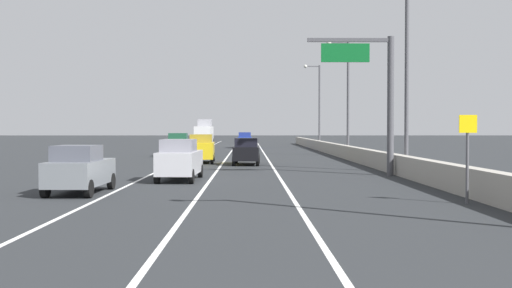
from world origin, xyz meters
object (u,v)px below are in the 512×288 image
object	(u,v)px
box_truck	(204,133)
car_blue_3	(245,140)
car_silver_1	(180,160)
car_green_4	(179,145)
speed_advisory_sign	(468,152)
lamp_post_right_second	(403,67)
overhead_sign_gantry	(377,88)
lamp_post_right_third	(345,90)
car_yellow_5	(202,149)
car_gray_2	(80,169)
lamp_post_right_fourth	(318,101)
car_black_0	(247,151)

from	to	relation	value
box_truck	car_blue_3	bearing A→B (deg)	-64.39
car_silver_1	car_green_4	distance (m)	26.71
speed_advisory_sign	lamp_post_right_second	xyz separation A→B (m)	(1.57, 15.40, 4.32)
overhead_sign_gantry	lamp_post_right_third	size ratio (longest dim) A/B	0.70
lamp_post_right_third	car_yellow_5	distance (m)	17.79
speed_advisory_sign	lamp_post_right_third	bearing A→B (deg)	87.48
speed_advisory_sign	lamp_post_right_third	xyz separation A→B (m)	(1.64, 37.24, 4.32)
overhead_sign_gantry	car_gray_2	world-z (taller)	overhead_sign_gantry
car_silver_1	car_green_4	xyz separation A→B (m)	(-2.99, 26.54, 0.05)
lamp_post_right_fourth	lamp_post_right_third	bearing A→B (deg)	-89.53
car_gray_2	car_blue_3	world-z (taller)	car_blue_3
overhead_sign_gantry	car_black_0	size ratio (longest dim) A/B	1.72
speed_advisory_sign	car_silver_1	xyz separation A→B (m)	(-10.73, 9.65, -0.75)
lamp_post_right_second	car_silver_1	bearing A→B (deg)	-154.95
lamp_post_right_fourth	car_green_4	bearing A→B (deg)	-123.55
car_gray_2	car_black_0	bearing A→B (deg)	71.59
car_black_0	car_blue_3	xyz separation A→B (m)	(-0.32, 37.96, 0.08)
lamp_post_right_fourth	car_gray_2	world-z (taller)	lamp_post_right_fourth
car_blue_3	lamp_post_right_second	bearing A→B (deg)	-78.35
overhead_sign_gantry	car_yellow_5	bearing A→B (deg)	129.12
speed_advisory_sign	car_black_0	world-z (taller)	speed_advisory_sign
speed_advisory_sign	lamp_post_right_second	world-z (taller)	lamp_post_right_second
lamp_post_right_third	car_green_4	xyz separation A→B (m)	(-15.35, -1.04, -5.03)
lamp_post_right_fourth	car_blue_3	distance (m)	10.74
car_silver_1	car_yellow_5	size ratio (longest dim) A/B	0.98
lamp_post_right_second	car_yellow_5	distance (m)	16.83
overhead_sign_gantry	lamp_post_right_fourth	distance (m)	46.32
overhead_sign_gantry	lamp_post_right_third	bearing A→B (deg)	85.14
car_blue_3	car_green_4	size ratio (longest dim) A/B	1.00
car_blue_3	car_green_4	bearing A→B (deg)	-103.39
car_green_4	car_yellow_5	bearing A→B (deg)	-74.84
speed_advisory_sign	lamp_post_right_second	distance (m)	16.07
lamp_post_right_fourth	car_black_0	size ratio (longest dim) A/B	2.44
lamp_post_right_second	lamp_post_right_third	xyz separation A→B (m)	(0.06, 21.83, 0.00)
lamp_post_right_fourth	car_gray_2	distance (m)	57.83
overhead_sign_gantry	speed_advisory_sign	bearing A→B (deg)	-88.02
car_silver_1	box_truck	xyz separation A→B (m)	(-3.31, 64.29, 0.79)
lamp_post_right_third	lamp_post_right_fourth	bearing A→B (deg)	90.47
lamp_post_right_third	speed_advisory_sign	bearing A→B (deg)	-92.52
lamp_post_right_fourth	car_yellow_5	distance (m)	36.02
lamp_post_right_second	overhead_sign_gantry	bearing A→B (deg)	-127.84
lamp_post_right_third	car_gray_2	xyz separation A→B (m)	(-15.60, -33.66, -5.14)
car_black_0	car_gray_2	xyz separation A→B (m)	(-6.47, -19.43, 0.01)
lamp_post_right_second	lamp_post_right_fourth	distance (m)	43.67
box_truck	lamp_post_right_second	bearing A→B (deg)	-75.07
lamp_post_right_second	car_silver_1	distance (m)	14.49
car_gray_2	car_green_4	world-z (taller)	car_green_4
lamp_post_right_third	car_yellow_5	world-z (taller)	lamp_post_right_third
lamp_post_right_third	car_yellow_5	bearing A→B (deg)	-136.98
speed_advisory_sign	lamp_post_right_fourth	xyz separation A→B (m)	(1.46, 59.07, 4.32)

